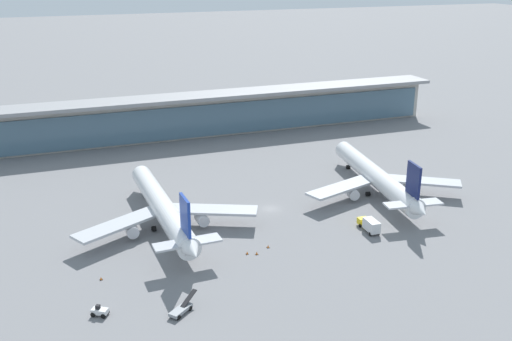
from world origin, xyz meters
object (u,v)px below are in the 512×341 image
at_px(airliner_left_stand, 163,208).
at_px(airliner_centre_stand, 376,177).
at_px(service_truck_near_nose_yellow, 370,225).
at_px(safety_cone_alpha, 257,253).
at_px(service_truck_mid_apron_grey, 181,309).
at_px(safety_cone_delta, 101,278).
at_px(safety_cone_bravo, 268,246).
at_px(service_truck_under_wing_white, 100,311).
at_px(safety_cone_charlie, 247,253).

relative_size(airliner_left_stand, airliner_centre_stand, 1.00).
xyz_separation_m(service_truck_near_nose_yellow, safety_cone_alpha, (-28.41, -1.59, -1.37)).
bearing_deg(airliner_centre_stand, safety_cone_alpha, -152.82).
relative_size(service_truck_near_nose_yellow, safety_cone_alpha, 10.55).
bearing_deg(service_truck_mid_apron_grey, safety_cone_delta, 125.68).
bearing_deg(safety_cone_bravo, safety_cone_alpha, -148.65).
xyz_separation_m(service_truck_under_wing_white, safety_cone_delta, (1.60, 12.51, -0.56)).
bearing_deg(service_truck_near_nose_yellow, safety_cone_delta, -179.24).
height_order(service_truck_near_nose_yellow, service_truck_under_wing_white, service_truck_near_nose_yellow).
bearing_deg(airliner_centre_stand, safety_cone_bravo, -153.20).
xyz_separation_m(airliner_centre_stand, safety_cone_charlie, (-44.12, -20.86, -4.39)).
xyz_separation_m(service_truck_near_nose_yellow, service_truck_under_wing_white, (-62.30, -13.31, -0.82)).
bearing_deg(safety_cone_delta, service_truck_near_nose_yellow, 0.76).
height_order(airliner_centre_stand, service_truck_mid_apron_grey, airliner_centre_stand).
distance_m(service_truck_under_wing_white, service_truck_mid_apron_grey, 14.30).
bearing_deg(airliner_left_stand, service_truck_under_wing_white, -119.54).
bearing_deg(airliner_centre_stand, safety_cone_charlie, -154.70).
relative_size(service_truck_mid_apron_grey, safety_cone_alpha, 8.79).
bearing_deg(service_truck_near_nose_yellow, safety_cone_charlie, -178.56).
relative_size(service_truck_mid_apron_grey, safety_cone_bravo, 8.79).
xyz_separation_m(airliner_centre_stand, service_truck_under_wing_white, (-76.12, -33.41, -3.84)).
bearing_deg(safety_cone_charlie, service_truck_mid_apron_grey, -137.49).
bearing_deg(service_truck_under_wing_white, service_truck_near_nose_yellow, 12.06).
relative_size(airliner_left_stand, safety_cone_bravo, 80.17).
height_order(airliner_centre_stand, service_truck_under_wing_white, airliner_centre_stand).
bearing_deg(service_truck_under_wing_white, airliner_left_stand, 60.46).
distance_m(service_truck_near_nose_yellow, service_truck_mid_apron_grey, 51.73).
bearing_deg(service_truck_near_nose_yellow, service_truck_under_wing_white, -167.94).
xyz_separation_m(service_truck_near_nose_yellow, service_truck_mid_apron_grey, (-48.64, -17.58, -0.88)).
xyz_separation_m(airliner_centre_stand, safety_cone_alpha, (-42.23, -21.69, -4.39)).
bearing_deg(service_truck_under_wing_white, safety_cone_delta, 82.70).
relative_size(airliner_centre_stand, service_truck_near_nose_yellow, 7.60).
height_order(airliner_left_stand, service_truck_near_nose_yellow, airliner_left_stand).
bearing_deg(safety_cone_delta, service_truck_under_wing_white, -97.30).
bearing_deg(safety_cone_delta, safety_cone_charlie, 0.08).
distance_m(airliner_left_stand, safety_cone_charlie, 24.47).
height_order(service_truck_under_wing_white, safety_cone_bravo, service_truck_under_wing_white).
relative_size(airliner_left_stand, service_truck_near_nose_yellow, 7.60).
height_order(service_truck_near_nose_yellow, safety_cone_bravo, service_truck_near_nose_yellow).
xyz_separation_m(airliner_left_stand, safety_cone_charlie, (13.65, -19.83, -4.39)).
distance_m(service_truck_mid_apron_grey, safety_cone_alpha, 25.80).
distance_m(service_truck_near_nose_yellow, safety_cone_delta, 60.71).
distance_m(airliner_left_stand, airliner_centre_stand, 57.78).
bearing_deg(service_truck_under_wing_white, airliner_centre_stand, 23.70).
bearing_deg(airliner_centre_stand, safety_cone_delta, -164.33).
height_order(airliner_centre_stand, service_truck_near_nose_yellow, airliner_centre_stand).
relative_size(service_truck_mid_apron_grey, safety_cone_delta, 8.79).
height_order(airliner_centre_stand, safety_cone_bravo, airliner_centre_stand).
bearing_deg(airliner_centre_stand, service_truck_mid_apron_grey, -148.90).
bearing_deg(service_truck_mid_apron_grey, airliner_centre_stand, 31.10).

